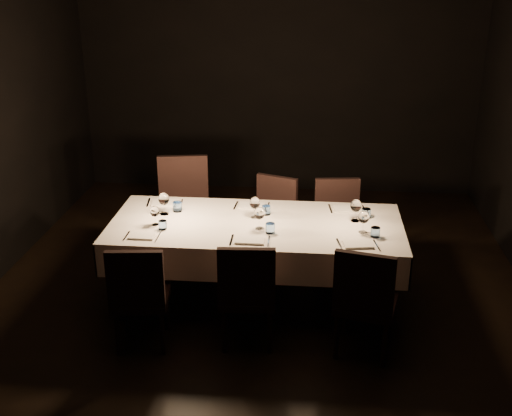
# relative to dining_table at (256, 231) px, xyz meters

# --- Properties ---
(room) EXTENTS (5.01, 6.01, 3.01)m
(room) POSITION_rel_dining_table_xyz_m (0.00, 0.00, 0.81)
(room) COLOR black
(room) RESTS_ON ground
(dining_table) EXTENTS (2.52, 1.12, 0.76)m
(dining_table) POSITION_rel_dining_table_xyz_m (0.00, 0.00, 0.00)
(dining_table) COLOR black
(dining_table) RESTS_ON ground
(chair_near_left) EXTENTS (0.47, 0.47, 0.90)m
(chair_near_left) POSITION_rel_dining_table_xyz_m (-0.83, -0.83, -0.19)
(chair_near_left) COLOR black
(chair_near_left) RESTS_ON ground
(place_setting_near_left) EXTENTS (0.30, 0.40, 0.17)m
(place_setting_near_left) POSITION_rel_dining_table_xyz_m (-0.85, -0.22, 0.14)
(place_setting_near_left) COLOR beige
(place_setting_near_left) RESTS_ON dining_table
(chair_near_center) EXTENTS (0.46, 0.46, 0.91)m
(chair_near_center) POSITION_rel_dining_table_xyz_m (-0.00, -0.72, -0.18)
(chair_near_center) COLOR black
(chair_near_center) RESTS_ON ground
(place_setting_near_center) EXTENTS (0.35, 0.42, 0.20)m
(place_setting_near_center) POSITION_rel_dining_table_xyz_m (0.05, -0.22, 0.15)
(place_setting_near_center) COLOR beige
(place_setting_near_center) RESTS_ON dining_table
(chair_near_right) EXTENTS (0.54, 0.54, 0.93)m
(chair_near_right) POSITION_rel_dining_table_xyz_m (0.90, -0.78, -0.17)
(chair_near_right) COLOR black
(chair_near_right) RESTS_ON ground
(place_setting_near_right) EXTENTS (0.36, 0.41, 0.19)m
(place_setting_near_right) POSITION_rel_dining_table_xyz_m (0.91, -0.22, 0.15)
(place_setting_near_right) COLOR beige
(place_setting_near_right) RESTS_ON dining_table
(chair_far_left) EXTENTS (0.58, 0.58, 1.05)m
(chair_far_left) POSITION_rel_dining_table_xyz_m (-0.81, 0.84, -0.12)
(chair_far_left) COLOR black
(chair_far_left) RESTS_ON ground
(place_setting_far_left) EXTENTS (0.38, 0.42, 0.20)m
(place_setting_far_left) POSITION_rel_dining_table_xyz_m (-0.82, 0.22, 0.15)
(place_setting_far_left) COLOR beige
(place_setting_far_left) RESTS_ON dining_table
(chair_far_center) EXTENTS (0.55, 0.55, 0.89)m
(chair_far_center) POSITION_rel_dining_table_xyz_m (0.09, 0.80, -0.19)
(chair_far_center) COLOR black
(chair_far_center) RESTS_ON ground
(place_setting_far_center) EXTENTS (0.35, 0.41, 0.19)m
(place_setting_far_center) POSITION_rel_dining_table_xyz_m (-0.02, 0.22, 0.15)
(place_setting_far_center) COLOR beige
(place_setting_far_center) RESTS_ON dining_table
(chair_far_right) EXTENTS (0.48, 0.48, 0.90)m
(chair_far_right) POSITION_rel_dining_table_xyz_m (0.73, 0.73, -0.18)
(chair_far_right) COLOR black
(chair_far_right) RESTS_ON ground
(place_setting_far_right) EXTENTS (0.37, 0.42, 0.20)m
(place_setting_far_right) POSITION_rel_dining_table_xyz_m (0.86, 0.22, 0.15)
(place_setting_far_right) COLOR beige
(place_setting_far_right) RESTS_ON dining_table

